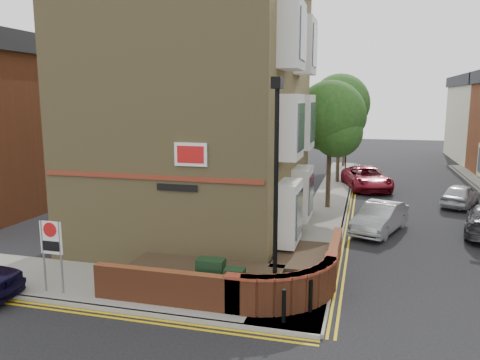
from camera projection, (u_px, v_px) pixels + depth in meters
name	position (u px, v px, depth m)	size (l,w,h in m)	color
ground	(206.00, 324.00, 12.35)	(120.00, 120.00, 0.00)	black
pavement_corner	(117.00, 286.00, 14.67)	(13.00, 3.00, 0.12)	gray
pavement_main	(330.00, 200.00, 27.03)	(2.00, 32.00, 0.12)	gray
kerb_side	(89.00, 306.00, 13.25)	(13.00, 0.15, 0.12)	gray
kerb_main_near	(348.00, 201.00, 26.77)	(0.15, 32.00, 0.12)	gray
yellow_lines_side	(84.00, 312.00, 13.02)	(13.00, 0.28, 0.01)	gold
yellow_lines_main	(352.00, 202.00, 26.72)	(0.28, 32.00, 0.01)	gold
corner_building	(203.00, 90.00, 19.62)	(8.95, 10.40, 13.60)	olive
garden_wall	(232.00, 287.00, 14.73)	(6.80, 6.00, 1.20)	brown
lamppost	(276.00, 194.00, 12.50)	(0.25, 0.50, 6.30)	black
utility_cabinet_large	(211.00, 279.00, 13.54)	(0.80, 0.45, 1.20)	black
utility_cabinet_small	(235.00, 287.00, 13.06)	(0.55, 0.40, 1.10)	black
bollard_near	(284.00, 306.00, 12.12)	(0.11, 0.11, 0.90)	black
bollard_far	(311.00, 296.00, 12.72)	(0.11, 0.11, 0.90)	black
zone_sign	(51.00, 243.00, 13.83)	(0.72, 0.07, 2.20)	slate
tree_near	(330.00, 121.00, 24.37)	(3.64, 3.65, 6.70)	#382B1E
tree_mid	(340.00, 108.00, 31.89)	(4.03, 4.03, 7.42)	#382B1E
tree_far	(345.00, 110.00, 39.54)	(3.81, 3.81, 7.00)	#382B1E
traffic_light_assembly	(346.00, 140.00, 35.01)	(0.20, 0.16, 4.20)	black
silver_car_near	(380.00, 218.00, 20.67)	(1.41, 4.03, 1.33)	#A4A7AC
red_car_main	(367.00, 178.00, 30.53)	(2.45, 5.31, 1.47)	maroon
silver_car_far	(461.00, 195.00, 25.67)	(1.49, 3.70, 1.26)	#AEB1B6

